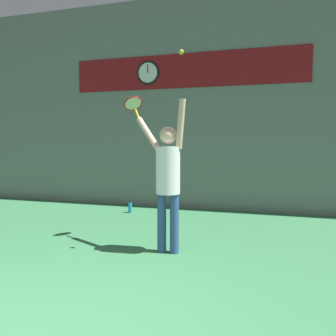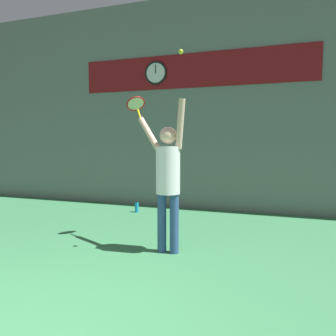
{
  "view_description": "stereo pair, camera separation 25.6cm",
  "coord_description": "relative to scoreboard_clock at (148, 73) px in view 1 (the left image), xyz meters",
  "views": [
    {
      "loc": [
        1.78,
        -1.76,
        1.61
      ],
      "look_at": [
        0.5,
        2.71,
        1.23
      ],
      "focal_mm": 35.0,
      "sensor_mm": 36.0,
      "label": 1
    },
    {
      "loc": [
        2.03,
        -1.68,
        1.61
      ],
      "look_at": [
        0.5,
        2.71,
        1.23
      ],
      "focal_mm": 35.0,
      "sensor_mm": 36.0,
      "label": 2
    }
  ],
  "objects": [
    {
      "name": "back_wall",
      "position": [
        0.9,
        0.08,
        -0.76
      ],
      "size": [
        18.0,
        0.1,
        5.0
      ],
      "color": "slate",
      "rests_on": "ground_plane"
    },
    {
      "name": "sponsor_banner",
      "position": [
        0.9,
        0.02,
        -0.0
      ],
      "size": [
        5.56,
        0.02,
        0.79
      ],
      "color": "maroon"
    },
    {
      "name": "scoreboard_clock",
      "position": [
        0.0,
        0.0,
        0.0
      ],
      "size": [
        0.57,
        0.05,
        0.57
      ],
      "color": "white"
    },
    {
      "name": "tennis_player",
      "position": [
        1.39,
        -3.13,
        -2.13
      ],
      "size": [
        0.9,
        0.56,
        2.2
      ],
      "color": "#2D4C7F",
      "rests_on": "ground_plane"
    },
    {
      "name": "tennis_racket",
      "position": [
        0.68,
        -2.64,
        -1.06
      ],
      "size": [
        0.39,
        0.39,
        0.38
      ],
      "color": "yellow"
    },
    {
      "name": "tennis_ball",
      "position": [
        1.61,
        -3.2,
        -0.45
      ],
      "size": [
        0.07,
        0.07,
        0.07
      ],
      "color": "#CCDB2D"
    },
    {
      "name": "water_bottle",
      "position": [
        -0.16,
        -0.81,
        -3.14
      ],
      "size": [
        0.09,
        0.09,
        0.27
      ],
      "color": "#198CCC",
      "rests_on": "ground_plane"
    }
  ]
}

